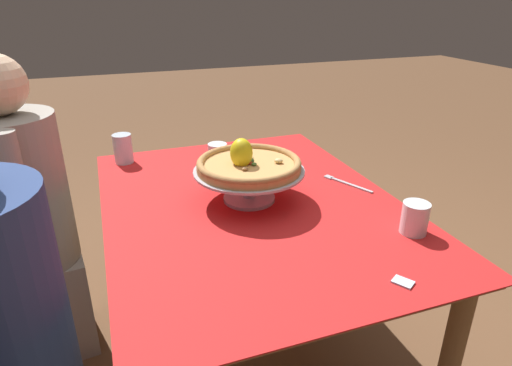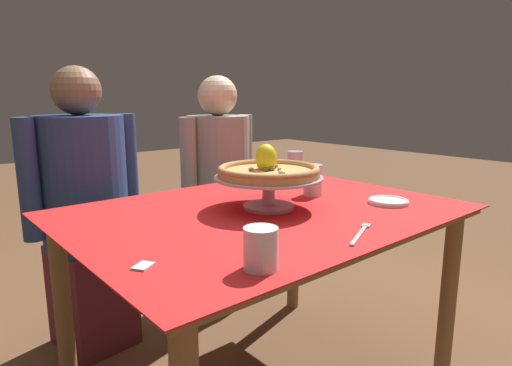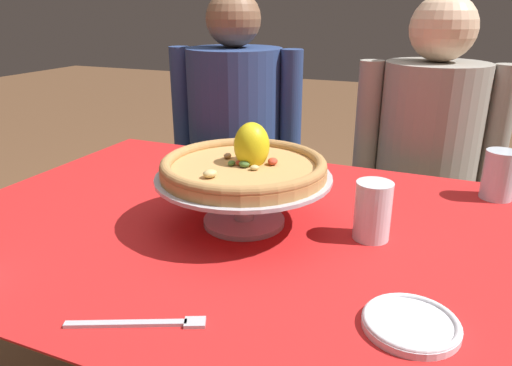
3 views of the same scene
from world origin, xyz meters
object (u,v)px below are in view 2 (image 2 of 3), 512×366
pizza (268,170)px  water_glass_back_right (295,165)px  pizza_stand (268,185)px  sugar_packet (143,266)px  side_plate (388,201)px  diner_left (86,215)px  water_glass_front_left (261,251)px  dinner_fork (361,233)px  diner_right (219,196)px  water_glass_side_right (313,181)px

pizza → water_glass_back_right: size_ratio=2.88×
pizza_stand → pizza: pizza is taller
sugar_packet → side_plate: bearing=-1.7°
diner_left → water_glass_front_left: bearing=-90.1°
side_plate → water_glass_back_right: bearing=77.2°
dinner_fork → diner_right: size_ratio=0.17×
pizza_stand → dinner_fork: bearing=-88.9°
water_glass_front_left → diner_left: 1.15m
pizza → dinner_fork: pizza is taller
water_glass_back_right → dinner_fork: size_ratio=0.61×
water_glass_side_right → diner_right: diner_right is taller
pizza_stand → side_plate: 0.45m
water_glass_front_left → water_glass_back_right: size_ratio=0.80×
water_glass_front_left → side_plate: (0.76, 0.16, -0.03)m
side_plate → sugar_packet: (-0.95, 0.03, -0.01)m
diner_right → pizza_stand: bearing=-113.7°
water_glass_back_right → diner_right: (-0.19, 0.38, -0.19)m
side_plate → dinner_fork: size_ratio=0.72×
dinner_fork → pizza_stand: bearing=91.1°
water_glass_back_right → side_plate: size_ratio=0.85×
pizza_stand → side_plate: (0.38, -0.24, -0.07)m
water_glass_front_left → water_glass_side_right: water_glass_side_right is taller
water_glass_front_left → diner_left: bearing=89.9°
water_glass_side_right → side_plate: (0.11, -0.27, -0.05)m
water_glass_side_right → water_glass_front_left: bearing=-146.5°
side_plate → diner_left: (-0.75, 0.99, -0.12)m
sugar_packet → dinner_fork: bearing=-16.8°
water_glass_side_right → diner_left: bearing=132.1°
pizza_stand → sugar_packet: size_ratio=7.54×
sugar_packet → diner_right: (0.91, 0.97, -0.14)m
pizza → water_glass_front_left: (-0.38, -0.40, -0.09)m
water_glass_front_left → sugar_packet: size_ratio=1.95×
water_glass_side_right → side_plate: 0.30m
diner_left → diner_right: (0.71, 0.00, -0.02)m
water_glass_back_right → diner_left: 0.98m
pizza_stand → diner_left: size_ratio=0.31×
side_plate → diner_right: size_ratio=0.12×
pizza_stand → sugar_packet: (-0.58, -0.21, -0.08)m
dinner_fork → diner_left: (-0.38, 1.14, -0.12)m
water_glass_back_right → diner_right: size_ratio=0.10×
water_glass_back_right → sugar_packet: (-1.09, -0.59, -0.05)m
pizza → diner_left: (-0.38, 0.75, -0.25)m
water_glass_front_left → sugar_packet: bearing=137.3°
side_plate → diner_left: bearing=127.4°
water_glass_side_right → dinner_fork: bearing=-121.8°
water_glass_side_right → dinner_fork: water_glass_side_right is taller
water_glass_back_right → sugar_packet: bearing=-151.8°
pizza → sugar_packet: bearing=-159.6°
dinner_fork → water_glass_front_left: bearing=-179.0°
pizza → water_glass_side_right: size_ratio=2.88×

